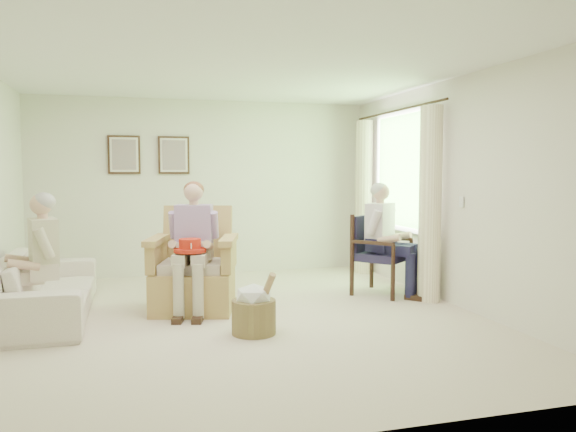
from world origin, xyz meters
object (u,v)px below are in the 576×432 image
(sofa, at_px, (46,287))
(person_wicker, at_px, (194,237))
(red_hat, at_px, (190,247))
(hatbox, at_px, (254,309))
(person_sofa, at_px, (39,252))
(wicker_armchair, at_px, (193,277))
(person_dark, at_px, (385,231))
(wood_armchair, at_px, (379,251))

(sofa, bearing_deg, person_wicker, -97.96)
(red_hat, xyz_separation_m, hatbox, (0.51, -0.78, -0.51))
(person_sofa, height_order, hatbox, person_sofa)
(wicker_armchair, relative_size, person_dark, 0.83)
(person_dark, distance_m, red_hat, 2.47)
(person_wicker, relative_size, person_sofa, 1.08)
(wood_armchair, height_order, person_dark, person_dark)
(hatbox, bearing_deg, red_hat, 123.46)
(person_wicker, bearing_deg, wood_armchair, 24.52)
(wood_armchair, bearing_deg, hatbox, 174.44)
(sofa, xyz_separation_m, person_sofa, (-0.00, -0.40, 0.42))
(person_wicker, height_order, person_sofa, person_wicker)
(wood_armchair, bearing_deg, person_wicker, 148.48)
(person_dark, relative_size, person_sofa, 1.05)
(sofa, relative_size, person_sofa, 1.73)
(wood_armchair, height_order, sofa, wood_armchair)
(person_wicker, xyz_separation_m, red_hat, (-0.07, -0.19, -0.08))
(person_dark, bearing_deg, red_hat, 148.91)
(wicker_armchair, height_order, person_sofa, person_sofa)
(sofa, bearing_deg, hatbox, -120.91)
(wood_armchair, relative_size, sofa, 0.44)
(hatbox, bearing_deg, person_sofa, 158.42)
(wood_armchair, relative_size, person_dark, 0.71)
(person_wicker, bearing_deg, person_sofa, -158.13)
(wicker_armchair, distance_m, hatbox, 1.21)
(person_wicker, bearing_deg, person_dark, 20.66)
(person_dark, distance_m, hatbox, 2.34)
(person_wicker, distance_m, person_dark, 2.38)
(wicker_armchair, bearing_deg, red_hat, -86.14)
(person_sofa, xyz_separation_m, red_hat, (1.47, -0.00, -0.00))
(wicker_armchair, xyz_separation_m, hatbox, (0.45, -1.12, -0.12))
(person_wicker, bearing_deg, wicker_armchair, 104.88)
(wood_armchair, xyz_separation_m, sofa, (-3.90, -0.19, -0.21))
(person_dark, bearing_deg, person_wicker, 144.62)
(person_wicker, relative_size, hatbox, 2.28)
(person_wicker, distance_m, person_sofa, 1.55)
(person_wicker, bearing_deg, red_hat, -94.23)
(red_hat, bearing_deg, person_wicker, 70.89)
(person_wicker, xyz_separation_m, person_sofa, (-1.53, -0.19, -0.08))
(person_dark, xyz_separation_m, hatbox, (-1.92, -1.21, -0.57))
(person_sofa, bearing_deg, sofa, 165.50)
(sofa, relative_size, red_hat, 6.65)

